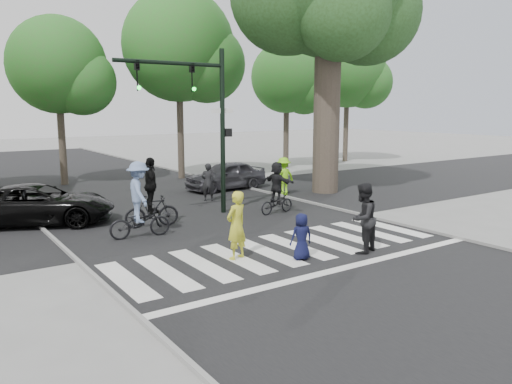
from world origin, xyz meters
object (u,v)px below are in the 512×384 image
Objects in this scene: cyclist_mid at (151,199)px; car_suv at (38,204)px; cyclist_right at (277,191)px; cyclist_left at (139,205)px; car_grey at (226,175)px; pedestrian_woman at (236,225)px; pedestrian_adult at (363,218)px; traffic_signal at (202,108)px; pedestrian_child at (301,237)px.

car_suv is at bearing 139.70° from cyclist_mid.
cyclist_right is (4.69, -0.63, -0.08)m from cyclist_mid.
cyclist_left is 9.28m from car_grey.
cyclist_left is 0.58× the size of car_grey.
car_grey is at bearing 77.51° from cyclist_right.
pedestrian_woman is 0.94× the size of pedestrian_adult.
pedestrian_adult is (1.26, -6.69, -2.94)m from traffic_signal.
car_suv is at bearing 160.28° from traffic_signal.
traffic_signal is 6.47m from car_suv.
pedestrian_woman is 3.71m from cyclist_left.
car_suv is 9.36m from car_grey.
traffic_signal is at bearing 29.11° from cyclist_left.
traffic_signal is at bearing 15.83° from cyclist_mid.
pedestrian_woman is 5.82m from cyclist_right.
car_grey is at bearing -98.78° from pedestrian_child.
traffic_signal is 3.08× the size of cyclist_right.
pedestrian_adult is 6.61m from cyclist_left.
pedestrian_adult is (1.77, -0.45, 0.35)m from pedestrian_child.
cyclist_mid is (-3.55, 6.04, -0.01)m from pedestrian_adult.
car_grey is (1.29, 5.82, -0.18)m from cyclist_right.
cyclist_left is (-1.27, 3.49, 0.11)m from pedestrian_woman.
cyclist_mid is 0.47× the size of car_suv.
pedestrian_adult is at bearing 178.29° from pedestrian_child.
cyclist_right is at bearing -153.96° from pedestrian_woman.
cyclist_right is at bearing -107.89° from pedestrian_child.
cyclist_right is at bearing -7.62° from cyclist_mid.
traffic_signal reaches higher than cyclist_left.
cyclist_left is at bearing -86.87° from pedestrian_woman.
traffic_signal is at bearing -85.17° from car_suv.
cyclist_right is (5.53, 0.47, -0.14)m from cyclist_left.
traffic_signal is at bearing -97.38° from pedestrian_adult.
pedestrian_child is 0.64× the size of pedestrian_adult.
cyclist_mid is 7.93m from car_grey.
pedestrian_woman is 0.37× the size of car_suv.
pedestrian_adult is at bearing -118.11° from car_suv.
pedestrian_woman is at bearing -42.96° from pedestrian_adult.
pedestrian_child is at bearing -59.74° from cyclist_left.
cyclist_mid is at bearing -105.75° from car_suv.
traffic_signal reaches higher than pedestrian_adult.
traffic_signal is 4.87× the size of pedestrian_child.
pedestrian_woman is at bearing -137.15° from cyclist_right.
traffic_signal is 4.07m from cyclist_right.
pedestrian_child is (-0.51, -6.24, -3.29)m from traffic_signal.
cyclist_right reaches higher than pedestrian_woman.
pedestrian_adult is 0.99× the size of cyclist_right.
pedestrian_woman is at bearing -32.97° from car_grey.
cyclist_left is 0.47× the size of car_suv.
cyclist_mid is (-1.78, 5.59, 0.34)m from pedestrian_child.
cyclist_left is 5.55m from cyclist_right.
pedestrian_adult is at bearing -101.94° from cyclist_right.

